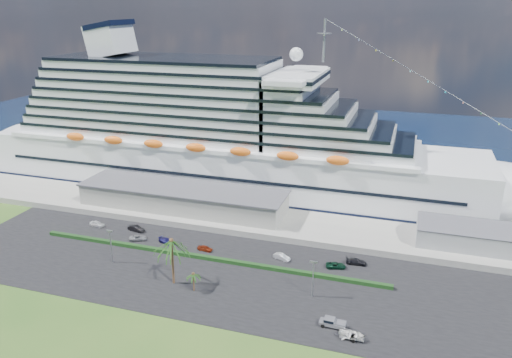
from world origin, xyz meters
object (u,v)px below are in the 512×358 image
(parked_car_3, at_px, (167,241))
(boat_trailer, at_px, (352,335))
(pickup_truck, at_px, (332,322))
(cruise_ship, at_px, (223,139))

(parked_car_3, distance_m, boat_trailer, 55.77)
(pickup_truck, relative_size, boat_trailer, 0.92)
(cruise_ship, relative_size, pickup_truck, 37.23)
(cruise_ship, height_order, pickup_truck, cruise_ship)
(parked_car_3, xyz_separation_m, boat_trailer, (50.10, -24.50, 0.39))
(cruise_ship, xyz_separation_m, boat_trailer, (51.29, -67.76, -15.51))
(parked_car_3, relative_size, boat_trailer, 0.84)
(parked_car_3, height_order, pickup_truck, pickup_truck)
(cruise_ship, relative_size, boat_trailer, 34.16)
(parked_car_3, bearing_deg, cruise_ship, 19.13)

